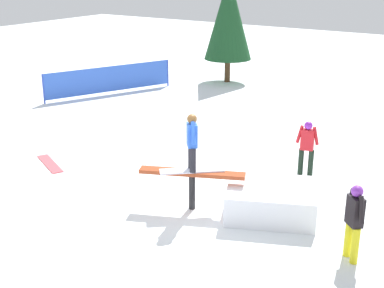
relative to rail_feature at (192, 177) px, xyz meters
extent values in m
plane|color=white|center=(0.00, 0.00, -0.72)|extent=(60.00, 60.00, 0.00)
cylinder|color=black|center=(0.00, 0.00, -0.33)|extent=(0.14, 0.14, 0.78)
cube|color=#A53F1E|center=(0.00, 0.00, 0.10)|extent=(2.16, 1.14, 0.08)
cube|color=white|center=(-1.52, -0.66, -0.41)|extent=(2.25, 2.09, 0.63)
cube|color=silver|center=(0.00, 0.00, 0.16)|extent=(1.21, 1.09, 0.03)
cylinder|color=#25242C|center=(0.08, -0.09, 0.43)|extent=(0.13, 0.13, 0.52)
cylinder|color=#25242C|center=(-0.08, 0.09, 0.43)|extent=(0.13, 0.13, 0.52)
cube|color=blue|center=(0.00, 0.00, 0.94)|extent=(0.35, 0.37, 0.48)
cylinder|color=blue|center=(0.13, -0.15, 1.04)|extent=(0.25, 0.27, 0.44)
cylinder|color=blue|center=(-0.13, 0.15, 1.04)|extent=(0.25, 0.27, 0.44)
sphere|color=brown|center=(0.00, 0.00, 1.28)|extent=(0.20, 0.20, 0.20)
cylinder|color=yellow|center=(-3.38, 0.06, -0.38)|extent=(0.14, 0.14, 0.68)
cylinder|color=yellow|center=(-3.56, 0.24, -0.38)|extent=(0.14, 0.14, 0.68)
cube|color=black|center=(-3.47, 0.15, 0.23)|extent=(0.37, 0.37, 0.54)
cylinder|color=black|center=(-3.33, 0.00, 0.35)|extent=(0.20, 0.19, 0.48)
cylinder|color=black|center=(-3.61, 0.29, 0.35)|extent=(0.20, 0.19, 0.48)
sphere|color=purple|center=(-3.47, 0.15, 0.60)|extent=(0.21, 0.21, 0.21)
cylinder|color=black|center=(-1.18, -3.08, -0.39)|extent=(0.13, 0.13, 0.66)
cylinder|color=black|center=(-1.41, -3.14, -0.39)|extent=(0.13, 0.13, 0.66)
cube|color=red|center=(-1.29, -3.11, 0.20)|extent=(0.34, 0.25, 0.51)
cylinder|color=red|center=(-1.11, -3.07, 0.31)|extent=(0.19, 0.11, 0.45)
cylinder|color=red|center=(-1.48, -3.16, 0.31)|extent=(0.19, 0.11, 0.45)
sphere|color=purple|center=(-1.29, -3.11, 0.55)|extent=(0.20, 0.20, 0.20)
cube|color=#EB5B64|center=(4.52, -0.13, -0.71)|extent=(1.41, 0.88, 0.02)
cylinder|color=blue|center=(7.22, -9.10, -0.17)|extent=(0.06, 0.06, 1.10)
cylinder|color=blue|center=(9.31, -4.27, -0.17)|extent=(0.06, 0.06, 1.10)
cube|color=blue|center=(8.27, -6.68, -0.12)|extent=(2.11, 4.84, 0.99)
cylinder|color=#4C331E|center=(5.54, -11.15, -0.22)|extent=(0.24, 0.24, 1.00)
cone|color=#194723|center=(5.54, -11.15, 2.04)|extent=(1.99, 1.99, 3.53)
camera|label=1|loc=(-5.70, 8.63, 4.36)|focal=50.00mm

